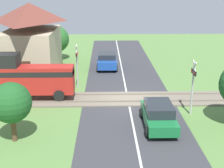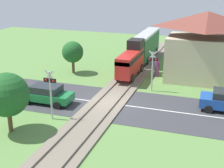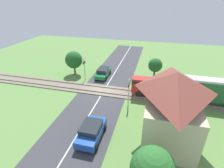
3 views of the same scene
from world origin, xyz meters
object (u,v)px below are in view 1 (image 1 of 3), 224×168
(car_near_crossing, at_px, (159,115))
(station_building, at_px, (32,41))
(pedestrian_by_station, at_px, (22,81))
(crossing_signal_east_approach, at_px, (77,61))
(crossing_signal_west_approach, at_px, (193,81))
(car_far_side, at_px, (107,60))

(car_near_crossing, bearing_deg, station_building, 40.96)
(pedestrian_by_station, bearing_deg, car_near_crossing, -125.05)
(car_near_crossing, bearing_deg, crossing_signal_east_approach, 36.56)
(crossing_signal_west_approach, bearing_deg, crossing_signal_east_approach, 55.01)
(crossing_signal_west_approach, height_order, pedestrian_by_station, crossing_signal_west_approach)
(car_far_side, relative_size, station_building, 0.53)
(car_far_side, height_order, station_building, station_building)
(car_near_crossing, distance_m, crossing_signal_east_approach, 8.92)
(crossing_signal_east_approach, bearing_deg, crossing_signal_west_approach, -124.99)
(car_near_crossing, height_order, car_far_side, car_far_side)
(car_near_crossing, height_order, crossing_signal_east_approach, crossing_signal_east_approach)
(pedestrian_by_station, bearing_deg, station_building, -0.01)
(car_far_side, height_order, crossing_signal_east_approach, crossing_signal_east_approach)
(car_far_side, bearing_deg, crossing_signal_east_approach, 158.64)
(car_near_crossing, bearing_deg, crossing_signal_west_approach, -53.52)
(car_far_side, relative_size, crossing_signal_east_approach, 1.10)
(car_near_crossing, relative_size, pedestrian_by_station, 2.29)
(crossing_signal_west_approach, bearing_deg, car_far_side, 24.77)
(crossing_signal_west_approach, bearing_deg, car_near_crossing, 126.48)
(car_near_crossing, xyz_separation_m, car_far_side, (13.11, 2.88, 0.04))
(car_near_crossing, xyz_separation_m, crossing_signal_east_approach, (7.07, 5.24, 1.47))
(car_far_side, bearing_deg, crossing_signal_west_approach, -155.23)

